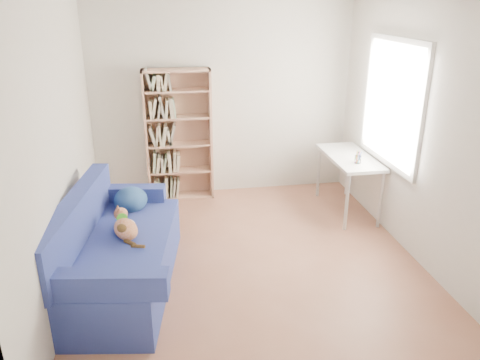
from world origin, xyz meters
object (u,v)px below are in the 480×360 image
object	(u,v)px
bookshelf	(179,141)
sofa	(116,252)
desk	(349,162)
pen_cup	(358,159)

from	to	relation	value
bookshelf	sofa	bearing A→B (deg)	-108.84
sofa	desk	distance (m)	3.08
desk	pen_cup	xyz separation A→B (m)	(-0.01, -0.27, 0.14)
sofa	bookshelf	xyz separation A→B (m)	(0.70, 2.06, 0.46)
bookshelf	desk	world-z (taller)	bookshelf
bookshelf	pen_cup	bearing A→B (deg)	-27.61
bookshelf	pen_cup	world-z (taller)	bookshelf
sofa	pen_cup	world-z (taller)	sofa
bookshelf	desk	size ratio (longest dim) A/B	1.54
bookshelf	desk	xyz separation A→B (m)	(2.09, -0.81, -0.14)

